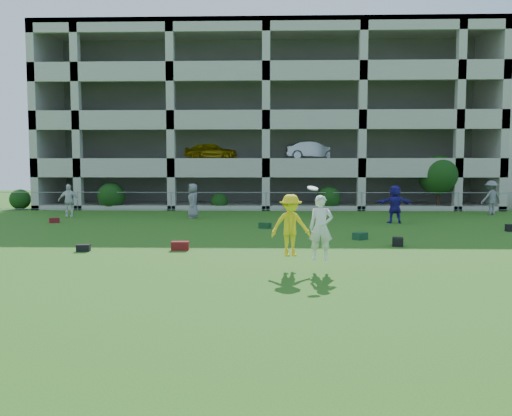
{
  "coord_description": "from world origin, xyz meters",
  "views": [
    {
      "loc": [
        0.25,
        -12.31,
        2.58
      ],
      "look_at": [
        -0.18,
        3.0,
        1.4
      ],
      "focal_mm": 35.0,
      "sensor_mm": 36.0,
      "label": 1
    }
  ],
  "objects_px": {
    "frisbee_contest": "(299,226)",
    "parking_garage": "(267,126)",
    "bystander_c": "(193,201)",
    "crate_d": "(398,242)",
    "bystander_b": "(68,201)",
    "bystander_f": "(491,198)",
    "bystander_d": "(395,204)"
  },
  "relations": [
    {
      "from": "frisbee_contest",
      "to": "parking_garage",
      "type": "xyz_separation_m",
      "value": [
        -1.01,
        27.32,
        4.87
      ]
    },
    {
      "from": "bystander_b",
      "to": "bystander_c",
      "type": "relative_size",
      "value": 0.97
    },
    {
      "from": "crate_d",
      "to": "parking_garage",
      "type": "height_order",
      "value": "parking_garage"
    },
    {
      "from": "parking_garage",
      "to": "bystander_d",
      "type": "bearing_deg",
      "value": -68.24
    },
    {
      "from": "bystander_c",
      "to": "crate_d",
      "type": "height_order",
      "value": "bystander_c"
    },
    {
      "from": "bystander_b",
      "to": "bystander_d",
      "type": "relative_size",
      "value": 0.97
    },
    {
      "from": "bystander_b",
      "to": "bystander_f",
      "type": "xyz_separation_m",
      "value": [
        23.67,
        1.86,
        0.09
      ]
    },
    {
      "from": "bystander_c",
      "to": "bystander_d",
      "type": "relative_size",
      "value": 1.0
    },
    {
      "from": "crate_d",
      "to": "bystander_c",
      "type": "bearing_deg",
      "value": 131.17
    },
    {
      "from": "bystander_b",
      "to": "bystander_f",
      "type": "height_order",
      "value": "bystander_f"
    },
    {
      "from": "bystander_c",
      "to": "crate_d",
      "type": "bearing_deg",
      "value": 24.35
    },
    {
      "from": "bystander_b",
      "to": "bystander_c",
      "type": "bearing_deg",
      "value": -21.76
    },
    {
      "from": "frisbee_contest",
      "to": "crate_d",
      "type": "bearing_deg",
      "value": 49.07
    },
    {
      "from": "bystander_c",
      "to": "bystander_f",
      "type": "relative_size",
      "value": 0.94
    },
    {
      "from": "bystander_d",
      "to": "crate_d",
      "type": "height_order",
      "value": "bystander_d"
    },
    {
      "from": "bystander_d",
      "to": "parking_garage",
      "type": "height_order",
      "value": "parking_garage"
    },
    {
      "from": "frisbee_contest",
      "to": "parking_garage",
      "type": "height_order",
      "value": "parking_garage"
    },
    {
      "from": "bystander_b",
      "to": "crate_d",
      "type": "height_order",
      "value": "bystander_b"
    },
    {
      "from": "bystander_b",
      "to": "parking_garage",
      "type": "height_order",
      "value": "parking_garage"
    },
    {
      "from": "bystander_d",
      "to": "bystander_f",
      "type": "distance_m",
      "value": 8.02
    },
    {
      "from": "bystander_f",
      "to": "frisbee_contest",
      "type": "distance_m",
      "value": 20.02
    },
    {
      "from": "bystander_c",
      "to": "frisbee_contest",
      "type": "bearing_deg",
      "value": 2.64
    },
    {
      "from": "bystander_b",
      "to": "bystander_d",
      "type": "xyz_separation_m",
      "value": [
        17.08,
        -2.71,
        0.03
      ]
    },
    {
      "from": "bystander_f",
      "to": "crate_d",
      "type": "xyz_separation_m",
      "value": [
        -8.33,
        -11.99,
        -0.83
      ]
    },
    {
      "from": "bystander_c",
      "to": "bystander_d",
      "type": "height_order",
      "value": "bystander_c"
    },
    {
      "from": "bystander_f",
      "to": "bystander_d",
      "type": "bearing_deg",
      "value": 16.66
    },
    {
      "from": "bystander_b",
      "to": "bystander_f",
      "type": "bearing_deg",
      "value": -13.18
    },
    {
      "from": "bystander_f",
      "to": "crate_d",
      "type": "bearing_deg",
      "value": 37.14
    },
    {
      "from": "bystander_c",
      "to": "frisbee_contest",
      "type": "height_order",
      "value": "frisbee_contest"
    },
    {
      "from": "bystander_f",
      "to": "parking_garage",
      "type": "xyz_separation_m",
      "value": [
        -12.9,
        11.22,
        5.04
      ]
    },
    {
      "from": "bystander_c",
      "to": "crate_d",
      "type": "distance_m",
      "value": 12.82
    },
    {
      "from": "frisbee_contest",
      "to": "bystander_c",
      "type": "bearing_deg",
      "value": 109.45
    }
  ]
}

